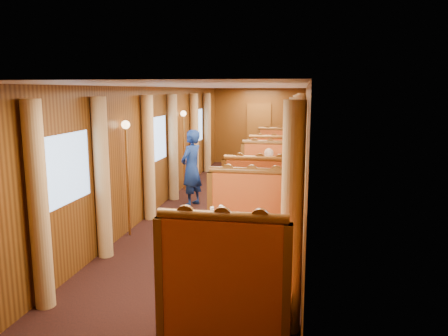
% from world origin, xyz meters
% --- Properties ---
extents(floor, '(3.00, 12.00, 0.01)m').
position_xyz_m(floor, '(0.00, 0.00, 0.00)').
color(floor, black).
rests_on(floor, ground).
extents(ceiling, '(3.00, 12.00, 0.01)m').
position_xyz_m(ceiling, '(0.00, 0.00, 2.50)').
color(ceiling, silver).
rests_on(ceiling, wall_left).
extents(wall_far, '(3.00, 0.01, 2.50)m').
position_xyz_m(wall_far, '(0.00, 6.00, 1.25)').
color(wall_far, brown).
rests_on(wall_far, floor).
extents(wall_near, '(3.00, 0.01, 2.50)m').
position_xyz_m(wall_near, '(0.00, -6.00, 1.25)').
color(wall_near, brown).
rests_on(wall_near, floor).
extents(wall_left, '(0.01, 12.00, 2.50)m').
position_xyz_m(wall_left, '(-1.50, 0.00, 1.25)').
color(wall_left, brown).
rests_on(wall_left, floor).
extents(wall_right, '(0.01, 12.00, 2.50)m').
position_xyz_m(wall_right, '(1.50, 0.00, 1.25)').
color(wall_right, brown).
rests_on(wall_right, floor).
extents(doorway_far, '(0.80, 0.04, 2.00)m').
position_xyz_m(doorway_far, '(0.00, 5.97, 1.00)').
color(doorway_far, brown).
rests_on(doorway_far, floor).
extents(table_near, '(1.05, 0.72, 0.75)m').
position_xyz_m(table_near, '(0.75, -3.50, 0.38)').
color(table_near, white).
rests_on(table_near, floor).
extents(banquette_near_fwd, '(1.30, 0.55, 1.34)m').
position_xyz_m(banquette_near_fwd, '(0.75, -4.51, 0.42)').
color(banquette_near_fwd, '#AA2A12').
rests_on(banquette_near_fwd, floor).
extents(banquette_near_aft, '(1.30, 0.55, 1.34)m').
position_xyz_m(banquette_near_aft, '(0.75, -2.49, 0.42)').
color(banquette_near_aft, '#AA2A12').
rests_on(banquette_near_aft, floor).
extents(table_mid, '(1.05, 0.72, 0.75)m').
position_xyz_m(table_mid, '(0.75, 0.00, 0.38)').
color(table_mid, white).
rests_on(table_mid, floor).
extents(banquette_mid_fwd, '(1.30, 0.55, 1.34)m').
position_xyz_m(banquette_mid_fwd, '(0.75, -1.01, 0.42)').
color(banquette_mid_fwd, '#AA2A12').
rests_on(banquette_mid_fwd, floor).
extents(banquette_mid_aft, '(1.30, 0.55, 1.34)m').
position_xyz_m(banquette_mid_aft, '(0.75, 1.01, 0.42)').
color(banquette_mid_aft, '#AA2A12').
rests_on(banquette_mid_aft, floor).
extents(table_far, '(1.05, 0.72, 0.75)m').
position_xyz_m(table_far, '(0.75, 3.50, 0.38)').
color(table_far, white).
rests_on(table_far, floor).
extents(banquette_far_fwd, '(1.30, 0.55, 1.34)m').
position_xyz_m(banquette_far_fwd, '(0.75, 2.49, 0.42)').
color(banquette_far_fwd, '#AA2A12').
rests_on(banquette_far_fwd, floor).
extents(banquette_far_aft, '(1.30, 0.55, 1.34)m').
position_xyz_m(banquette_far_aft, '(0.75, 4.51, 0.42)').
color(banquette_far_aft, '#AA2A12').
rests_on(banquette_far_aft, floor).
extents(tea_tray, '(0.34, 0.26, 0.01)m').
position_xyz_m(tea_tray, '(0.62, -3.54, 0.76)').
color(tea_tray, silver).
rests_on(tea_tray, table_near).
extents(teapot_left, '(0.20, 0.17, 0.13)m').
position_xyz_m(teapot_left, '(0.54, -3.61, 0.82)').
color(teapot_left, silver).
rests_on(teapot_left, tea_tray).
extents(teapot_right, '(0.16, 0.12, 0.12)m').
position_xyz_m(teapot_right, '(0.72, -3.65, 0.81)').
color(teapot_right, silver).
rests_on(teapot_right, tea_tray).
extents(teapot_back, '(0.19, 0.17, 0.13)m').
position_xyz_m(teapot_back, '(0.67, -3.44, 0.82)').
color(teapot_back, silver).
rests_on(teapot_back, tea_tray).
extents(fruit_plate, '(0.22, 0.22, 0.05)m').
position_xyz_m(fruit_plate, '(1.06, -3.61, 0.77)').
color(fruit_plate, white).
rests_on(fruit_plate, table_near).
extents(cup_inboard, '(0.08, 0.08, 0.26)m').
position_xyz_m(cup_inboard, '(0.38, -3.38, 0.86)').
color(cup_inboard, white).
rests_on(cup_inboard, table_near).
extents(cup_outboard, '(0.08, 0.08, 0.26)m').
position_xyz_m(cup_outboard, '(0.47, -3.28, 0.86)').
color(cup_outboard, white).
rests_on(cup_outboard, table_near).
extents(rose_vase_mid, '(0.06, 0.06, 0.36)m').
position_xyz_m(rose_vase_mid, '(0.72, 0.03, 0.93)').
color(rose_vase_mid, silver).
rests_on(rose_vase_mid, table_mid).
extents(rose_vase_far, '(0.06, 0.06, 0.36)m').
position_xyz_m(rose_vase_far, '(0.77, 3.51, 0.93)').
color(rose_vase_far, silver).
rests_on(rose_vase_far, table_far).
extents(window_left_near, '(0.01, 1.20, 0.90)m').
position_xyz_m(window_left_near, '(-1.49, -3.50, 1.45)').
color(window_left_near, '#84ADE0').
rests_on(window_left_near, wall_left).
extents(curtain_left_near_a, '(0.22, 0.22, 2.35)m').
position_xyz_m(curtain_left_near_a, '(-1.38, -4.28, 1.18)').
color(curtain_left_near_a, tan).
rests_on(curtain_left_near_a, floor).
extents(curtain_left_near_b, '(0.22, 0.22, 2.35)m').
position_xyz_m(curtain_left_near_b, '(-1.38, -2.72, 1.18)').
color(curtain_left_near_b, tan).
rests_on(curtain_left_near_b, floor).
extents(window_right_near, '(0.01, 1.20, 0.90)m').
position_xyz_m(window_right_near, '(1.49, -3.50, 1.45)').
color(window_right_near, '#84ADE0').
rests_on(window_right_near, wall_right).
extents(curtain_right_near_a, '(0.22, 0.22, 2.35)m').
position_xyz_m(curtain_right_near_a, '(1.38, -4.28, 1.18)').
color(curtain_right_near_a, tan).
rests_on(curtain_right_near_a, floor).
extents(curtain_right_near_b, '(0.22, 0.22, 2.35)m').
position_xyz_m(curtain_right_near_b, '(1.38, -2.72, 1.18)').
color(curtain_right_near_b, tan).
rests_on(curtain_right_near_b, floor).
extents(window_left_mid, '(0.01, 1.20, 0.90)m').
position_xyz_m(window_left_mid, '(-1.49, 0.00, 1.45)').
color(window_left_mid, '#84ADE0').
rests_on(window_left_mid, wall_left).
extents(curtain_left_mid_a, '(0.22, 0.22, 2.35)m').
position_xyz_m(curtain_left_mid_a, '(-1.38, -0.78, 1.18)').
color(curtain_left_mid_a, tan).
rests_on(curtain_left_mid_a, floor).
extents(curtain_left_mid_b, '(0.22, 0.22, 2.35)m').
position_xyz_m(curtain_left_mid_b, '(-1.38, 0.78, 1.18)').
color(curtain_left_mid_b, tan).
rests_on(curtain_left_mid_b, floor).
extents(window_right_mid, '(0.01, 1.20, 0.90)m').
position_xyz_m(window_right_mid, '(1.49, 0.00, 1.45)').
color(window_right_mid, '#84ADE0').
rests_on(window_right_mid, wall_right).
extents(curtain_right_mid_a, '(0.22, 0.22, 2.35)m').
position_xyz_m(curtain_right_mid_a, '(1.38, -0.78, 1.18)').
color(curtain_right_mid_a, tan).
rests_on(curtain_right_mid_a, floor).
extents(curtain_right_mid_b, '(0.22, 0.22, 2.35)m').
position_xyz_m(curtain_right_mid_b, '(1.38, 0.78, 1.18)').
color(curtain_right_mid_b, tan).
rests_on(curtain_right_mid_b, floor).
extents(window_left_far, '(0.01, 1.20, 0.90)m').
position_xyz_m(window_left_far, '(-1.49, 3.50, 1.45)').
color(window_left_far, '#84ADE0').
rests_on(window_left_far, wall_left).
extents(curtain_left_far_a, '(0.22, 0.22, 2.35)m').
position_xyz_m(curtain_left_far_a, '(-1.38, 2.72, 1.18)').
color(curtain_left_far_a, tan).
rests_on(curtain_left_far_a, floor).
extents(curtain_left_far_b, '(0.22, 0.22, 2.35)m').
position_xyz_m(curtain_left_far_b, '(-1.38, 4.28, 1.18)').
color(curtain_left_far_b, tan).
rests_on(curtain_left_far_b, floor).
extents(window_right_far, '(0.01, 1.20, 0.90)m').
position_xyz_m(window_right_far, '(1.49, 3.50, 1.45)').
color(window_right_far, '#84ADE0').
rests_on(window_right_far, wall_right).
extents(curtain_right_far_a, '(0.22, 0.22, 2.35)m').
position_xyz_m(curtain_right_far_a, '(1.38, 2.72, 1.18)').
color(curtain_right_far_a, tan).
rests_on(curtain_right_far_a, floor).
extents(curtain_right_far_b, '(0.22, 0.22, 2.35)m').
position_xyz_m(curtain_right_far_b, '(1.38, 4.28, 1.18)').
color(curtain_right_far_b, tan).
rests_on(curtain_right_far_b, floor).
extents(sconce_left_fore, '(0.14, 0.14, 1.95)m').
position_xyz_m(sconce_left_fore, '(-1.40, -1.75, 1.38)').
color(sconce_left_fore, '#BF8C3F').
rests_on(sconce_left_fore, floor).
extents(sconce_right_fore, '(0.14, 0.14, 1.95)m').
position_xyz_m(sconce_right_fore, '(1.40, -1.75, 1.38)').
color(sconce_right_fore, '#BF8C3F').
rests_on(sconce_right_fore, floor).
extents(sconce_left_aft, '(0.14, 0.14, 1.95)m').
position_xyz_m(sconce_left_aft, '(-1.40, 1.75, 1.38)').
color(sconce_left_aft, '#BF8C3F').
rests_on(sconce_left_aft, floor).
extents(sconce_right_aft, '(0.14, 0.14, 1.95)m').
position_xyz_m(sconce_right_aft, '(1.40, 1.75, 1.38)').
color(sconce_right_aft, '#BF8C3F').
rests_on(sconce_right_aft, floor).
extents(steward, '(0.57, 0.69, 1.63)m').
position_xyz_m(steward, '(-0.84, 0.32, 0.81)').
color(steward, navy).
rests_on(steward, floor).
extents(passenger, '(0.40, 0.44, 0.76)m').
position_xyz_m(passenger, '(0.75, 0.76, 0.74)').
color(passenger, beige).
rests_on(passenger, banquette_mid_aft).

